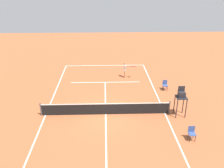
{
  "coord_description": "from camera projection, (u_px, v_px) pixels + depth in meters",
  "views": [
    {
      "loc": [
        0.02,
        16.1,
        9.87
      ],
      "look_at": [
        -0.63,
        -3.99,
        0.8
      ],
      "focal_mm": 38.31,
      "sensor_mm": 36.0,
      "label": 1
    }
  ],
  "objects": [
    {
      "name": "ground_plane",
      "position": [
        106.0,
        114.0,
        18.73
      ],
      "size": [
        60.0,
        60.0,
        0.0
      ],
      "primitive_type": "plane",
      "color": "#AD5933"
    },
    {
      "name": "court_lines",
      "position": [
        106.0,
        114.0,
        18.73
      ],
      "size": [
        9.48,
        22.67,
        0.01
      ],
      "color": "white",
      "rests_on": "ground"
    },
    {
      "name": "tennis_net",
      "position": [
        106.0,
        109.0,
        18.53
      ],
      "size": [
        10.08,
        0.1,
        1.07
      ],
      "color": "#4C4C51",
      "rests_on": "ground"
    },
    {
      "name": "player_serving",
      "position": [
        125.0,
        69.0,
        25.17
      ],
      "size": [
        1.25,
        0.7,
        1.68
      ],
      "rotation": [
        0.0,
        0.0,
        1.44
      ],
      "color": "#9E704C",
      "rests_on": "ground"
    },
    {
      "name": "tennis_ball",
      "position": [
        111.0,
        80.0,
        24.86
      ],
      "size": [
        0.07,
        0.07,
        0.07
      ],
      "primitive_type": "sphere",
      "color": "#CCE033",
      "rests_on": "ground"
    },
    {
      "name": "umpire_chair",
      "position": [
        181.0,
        97.0,
        17.96
      ],
      "size": [
        0.8,
        0.8,
        2.41
      ],
      "color": "#232328",
      "rests_on": "ground"
    },
    {
      "name": "courtside_chair_near",
      "position": [
        192.0,
        133.0,
        15.64
      ],
      "size": [
        0.44,
        0.46,
        0.95
      ],
      "color": "#262626",
      "rests_on": "ground"
    },
    {
      "name": "courtside_chair_mid",
      "position": [
        165.0,
        85.0,
        22.57
      ],
      "size": [
        0.44,
        0.46,
        0.95
      ],
      "color": "#262626",
      "rests_on": "ground"
    }
  ]
}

